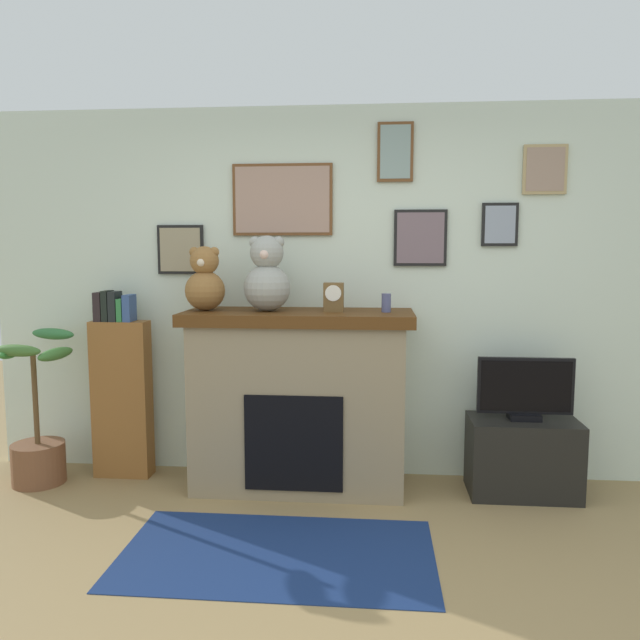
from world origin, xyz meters
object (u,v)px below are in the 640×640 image
at_px(fireplace, 299,399).
at_px(tv_stand, 523,457).
at_px(mantel_clock, 334,297).
at_px(potted_plant, 38,435).
at_px(candle_jar, 386,303).
at_px(teddy_bear_brown, 267,277).
at_px(television, 525,390).
at_px(teddy_bear_tan, 205,282).
at_px(bookshelf, 121,392).

height_order(fireplace, tv_stand, fireplace).
distance_m(tv_stand, mantel_clock, 1.63).
distance_m(potted_plant, candle_jar, 2.56).
bearing_deg(teddy_bear_brown, candle_jar, 0.05).
distance_m(tv_stand, television, 0.45).
distance_m(fireplace, television, 1.49).
relative_size(fireplace, teddy_bear_tan, 3.53).
distance_m(potted_plant, tv_stand, 3.30).
relative_size(tv_stand, teddy_bear_brown, 1.40).
xyz_separation_m(bookshelf, tv_stand, (2.77, -0.10, -0.36)).
bearing_deg(teddy_bear_tan, potted_plant, -175.55).
height_order(tv_stand, teddy_bear_brown, teddy_bear_brown).
height_order(candle_jar, mantel_clock, mantel_clock).
relative_size(teddy_bear_tan, teddy_bear_brown, 0.86).
bearing_deg(television, tv_stand, 90.00).
height_order(fireplace, teddy_bear_brown, teddy_bear_brown).
height_order(television, mantel_clock, mantel_clock).
bearing_deg(tv_stand, television, -90.00).
xyz_separation_m(tv_stand, mantel_clock, (-1.25, -0.01, 1.05)).
xyz_separation_m(bookshelf, television, (2.77, -0.10, 0.10)).
relative_size(candle_jar, mantel_clock, 0.64).
bearing_deg(tv_stand, candle_jar, -179.67).
xyz_separation_m(television, mantel_clock, (-1.25, -0.01, 0.60)).
distance_m(fireplace, bookshelf, 1.28).
height_order(candle_jar, teddy_bear_tan, teddy_bear_tan).
bearing_deg(television, fireplace, 179.46).
xyz_separation_m(candle_jar, teddy_bear_tan, (-1.21, -0.00, 0.13)).
bearing_deg(bookshelf, tv_stand, -2.07).
xyz_separation_m(potted_plant, candle_jar, (2.39, 0.09, 0.92)).
bearing_deg(fireplace, television, -0.54).
distance_m(fireplace, mantel_clock, 0.73).
distance_m(potted_plant, mantel_clock, 2.26).
height_order(potted_plant, mantel_clock, mantel_clock).
bearing_deg(tv_stand, potted_plant, -178.31).
xyz_separation_m(tv_stand, television, (0.00, -0.00, 0.45)).
bearing_deg(potted_plant, candle_jar, 2.21).
bearing_deg(bookshelf, mantel_clock, -4.02).
bearing_deg(television, teddy_bear_tan, -179.88).
bearing_deg(mantel_clock, television, 0.23).
bearing_deg(bookshelf, television, -2.10).
bearing_deg(mantel_clock, teddy_bear_brown, 179.91).
distance_m(television, mantel_clock, 1.39).
bearing_deg(tv_stand, bookshelf, 177.93).
height_order(bookshelf, candle_jar, same).
distance_m(bookshelf, teddy_bear_brown, 1.36).
bearing_deg(television, candle_jar, -179.76).
distance_m(fireplace, teddy_bear_brown, 0.85).
height_order(potted_plant, candle_jar, candle_jar).
bearing_deg(television, mantel_clock, -179.77).
relative_size(television, mantel_clock, 3.23).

